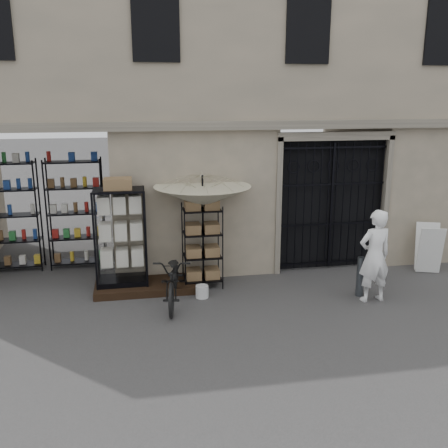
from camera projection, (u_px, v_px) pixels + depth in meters
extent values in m
plane|color=black|center=(281.00, 313.00, 9.09)|extent=(80.00, 80.00, 0.00)
cube|color=gray|center=(238.00, 66.00, 11.76)|extent=(14.00, 4.00, 9.00)
cube|color=black|center=(41.00, 209.00, 10.59)|extent=(3.00, 1.70, 3.00)
cube|color=black|center=(44.00, 215.00, 11.12)|extent=(2.70, 0.50, 2.50)
cube|color=black|center=(329.00, 203.00, 11.18)|extent=(2.50, 0.06, 3.00)
cube|color=black|center=(331.00, 206.00, 11.04)|extent=(0.05, 0.05, 2.80)
cube|color=black|center=(145.00, 286.00, 10.12)|extent=(2.00, 0.90, 0.15)
cube|color=black|center=(123.00, 280.00, 10.10)|extent=(1.02, 0.69, 0.11)
cube|color=silver|center=(119.00, 241.00, 9.58)|extent=(0.90, 0.11, 1.80)
cube|color=silver|center=(121.00, 242.00, 9.90)|extent=(0.86, 0.51, 1.50)
cube|color=olive|center=(118.00, 186.00, 9.61)|extent=(0.58, 0.46, 0.21)
cube|color=black|center=(202.00, 246.00, 10.16)|extent=(0.83, 0.65, 1.73)
cube|color=olive|center=(202.00, 248.00, 10.17)|extent=(0.71, 0.53, 1.30)
cylinder|color=black|center=(203.00, 231.00, 10.14)|extent=(0.04, 0.04, 2.31)
imported|color=#B5B18B|center=(203.00, 191.00, 9.93)|extent=(1.82, 1.85, 1.55)
cylinder|color=silver|center=(202.00, 292.00, 9.74)|extent=(0.33, 0.33, 0.24)
imported|color=black|center=(175.00, 303.00, 9.51)|extent=(0.80, 1.08, 1.90)
cylinder|color=#494F55|center=(360.00, 276.00, 9.77)|extent=(0.19, 0.19, 0.79)
imported|color=white|center=(371.00, 300.00, 9.63)|extent=(0.85, 1.86, 0.43)
cube|color=silver|center=(431.00, 251.00, 10.87)|extent=(0.56, 0.41, 1.07)
cube|color=silver|center=(427.00, 246.00, 11.18)|extent=(0.56, 0.41, 1.07)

